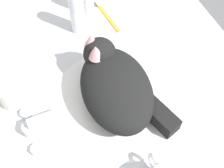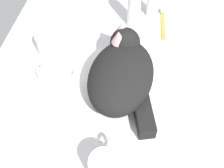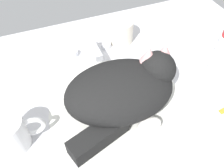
{
  "view_description": "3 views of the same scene",
  "coord_description": "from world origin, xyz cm",
  "px_view_note": "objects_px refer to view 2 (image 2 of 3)",
  "views": [
    {
      "loc": [
        -37.63,
        16.84,
        72.4
      ],
      "look_at": [
        1.21,
        0.69,
        7.56
      ],
      "focal_mm": 49.53,
      "sensor_mm": 36.0,
      "label": 1
    },
    {
      "loc": [
        -49.09,
        -6.84,
        70.22
      ],
      "look_at": [
        -2.45,
        2.02,
        5.75
      ],
      "focal_mm": 47.24,
      "sensor_mm": 36.0,
      "label": 2
    },
    {
      "loc": [
        -14.52,
        -32.44,
        49.08
      ],
      "look_at": [
        -0.51,
        3.36,
        5.71
      ],
      "focal_mm": 38.26,
      "sensor_mm": 36.0,
      "label": 3
    }
  ],
  "objects_px": {
    "cat": "(123,73)",
    "rinse_cup": "(49,43)",
    "toothbrush": "(163,22)",
    "coffee_mug": "(105,167)",
    "toothpaste_bottle": "(134,7)",
    "faucet": "(48,74)"
  },
  "relations": [
    {
      "from": "toothbrush",
      "to": "cat",
      "type": "bearing_deg",
      "value": 162.68
    },
    {
      "from": "coffee_mug",
      "to": "toothpaste_bottle",
      "type": "xyz_separation_m",
      "value": [
        0.54,
        0.01,
        0.03
      ]
    },
    {
      "from": "faucet",
      "to": "coffee_mug",
      "type": "height_order",
      "value": "coffee_mug"
    },
    {
      "from": "coffee_mug",
      "to": "rinse_cup",
      "type": "xyz_separation_m",
      "value": [
        0.36,
        0.25,
        -0.01
      ]
    },
    {
      "from": "rinse_cup",
      "to": "toothbrush",
      "type": "height_order",
      "value": "rinse_cup"
    },
    {
      "from": "toothpaste_bottle",
      "to": "coffee_mug",
      "type": "bearing_deg",
      "value": -178.68
    },
    {
      "from": "cat",
      "to": "toothbrush",
      "type": "bearing_deg",
      "value": -17.32
    },
    {
      "from": "faucet",
      "to": "cat",
      "type": "distance_m",
      "value": 0.22
    },
    {
      "from": "coffee_mug",
      "to": "rinse_cup",
      "type": "relative_size",
      "value": 1.51
    },
    {
      "from": "cat",
      "to": "toothbrush",
      "type": "height_order",
      "value": "cat"
    },
    {
      "from": "faucet",
      "to": "cat",
      "type": "relative_size",
      "value": 0.46
    },
    {
      "from": "faucet",
      "to": "rinse_cup",
      "type": "xyz_separation_m",
      "value": [
        0.11,
        0.03,
        0.01
      ]
    },
    {
      "from": "toothbrush",
      "to": "rinse_cup",
      "type": "bearing_deg",
      "value": 120.3
    },
    {
      "from": "coffee_mug",
      "to": "toothbrush",
      "type": "bearing_deg",
      "value": -9.1
    },
    {
      "from": "cat",
      "to": "coffee_mug",
      "type": "height_order",
      "value": "cat"
    },
    {
      "from": "faucet",
      "to": "rinse_cup",
      "type": "relative_size",
      "value": 1.8
    },
    {
      "from": "rinse_cup",
      "to": "coffee_mug",
      "type": "bearing_deg",
      "value": -144.82
    },
    {
      "from": "faucet",
      "to": "toothbrush",
      "type": "bearing_deg",
      "value": -45.26
    },
    {
      "from": "rinse_cup",
      "to": "faucet",
      "type": "bearing_deg",
      "value": -164.5
    },
    {
      "from": "rinse_cup",
      "to": "toothbrush",
      "type": "bearing_deg",
      "value": -59.7
    },
    {
      "from": "coffee_mug",
      "to": "toothbrush",
      "type": "relative_size",
      "value": 0.77
    },
    {
      "from": "cat",
      "to": "rinse_cup",
      "type": "distance_m",
      "value": 0.27
    }
  ]
}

